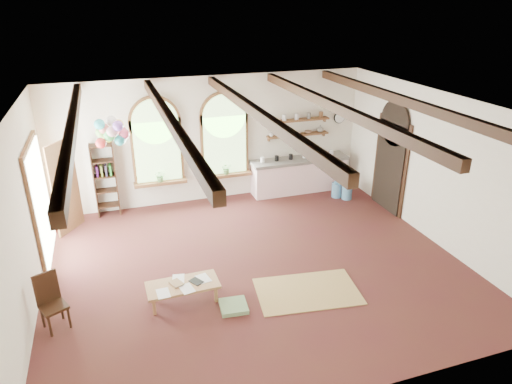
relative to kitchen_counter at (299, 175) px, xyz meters
name	(u,v)px	position (x,y,z in m)	size (l,w,h in m)	color
floor	(256,264)	(-2.30, -3.20, -0.48)	(8.00, 8.00, 0.00)	#4D201F
ceiling_beams	(256,112)	(-2.30, -3.20, 2.62)	(6.20, 6.80, 0.18)	black
window_left	(157,144)	(-3.70, 0.23, 1.16)	(1.30, 0.28, 2.20)	brown
window_right	(225,138)	(-2.00, 0.23, 1.16)	(1.30, 0.28, 2.20)	brown
left_doorway	(40,203)	(-6.25, -1.40, 0.67)	(0.10, 1.90, 2.50)	brown
right_doorway	(389,167)	(1.65, -1.70, 0.62)	(0.10, 1.30, 2.40)	black
kitchen_counter	(299,175)	(0.00, 0.00, 0.00)	(2.68, 0.62, 0.94)	white
wall_shelf_lower	(298,135)	(0.00, 0.18, 1.07)	(1.70, 0.24, 0.04)	brown
wall_shelf_upper	(298,120)	(0.00, 0.18, 1.47)	(1.70, 0.24, 0.04)	brown
wall_clock	(339,118)	(1.25, 0.25, 1.42)	(0.32, 0.32, 0.04)	black
bookshelf	(105,180)	(-5.00, 0.12, 0.42)	(0.53, 0.32, 1.80)	black
coffee_table	(183,286)	(-3.88, -3.93, -0.16)	(1.25, 0.59, 0.36)	#A5724B
side_chair	(54,313)	(-5.96, -3.95, -0.20)	(0.50, 0.50, 0.96)	black
floor_mat	(307,291)	(-1.69, -4.37, -0.47)	(1.84, 1.14, 0.02)	tan
floor_cushion	(234,306)	(-3.10, -4.41, -0.44)	(0.46, 0.46, 0.08)	#789D6C
water_jug_a	(337,189)	(0.80, -0.70, -0.26)	(0.26, 0.26, 0.51)	#558CB7
water_jug_b	(347,191)	(1.00, -0.90, -0.25)	(0.27, 0.27, 0.52)	#558CB7
balloon_cluster	(112,132)	(-4.71, -0.90, 1.86)	(0.70, 0.78, 1.14)	silver
table_book	(172,285)	(-4.06, -3.92, -0.11)	(0.18, 0.26, 0.02)	olive
tablet	(196,281)	(-3.64, -3.94, -0.11)	(0.17, 0.24, 0.01)	black
potted_plant_left	(160,176)	(-3.70, 0.12, 0.37)	(0.27, 0.23, 0.30)	#598C4C
potted_plant_right	(226,168)	(-2.00, 0.12, 0.37)	(0.27, 0.23, 0.30)	#598C4C
shelf_cup_a	(271,135)	(-0.75, 0.18, 1.14)	(0.12, 0.10, 0.10)	white
shelf_cup_b	(284,134)	(-0.40, 0.18, 1.14)	(0.10, 0.10, 0.09)	beige
shelf_bowl_a	(296,133)	(-0.05, 0.18, 1.12)	(0.22, 0.22, 0.05)	beige
shelf_bowl_b	(308,132)	(0.30, 0.18, 1.12)	(0.20, 0.20, 0.06)	#8C664C
shelf_vase	(320,128)	(0.65, 0.18, 1.19)	(0.18, 0.18, 0.19)	slate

